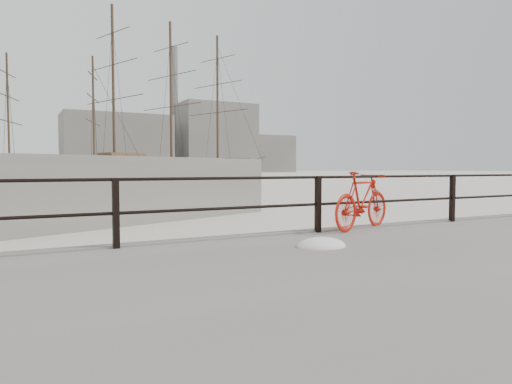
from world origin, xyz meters
name	(u,v)px	position (x,y,z in m)	size (l,w,h in m)	color
ground	(446,237)	(0.00, 0.00, 0.00)	(400.00, 400.00, 0.00)	white
guardrail	(452,198)	(0.00, -0.15, 0.85)	(28.00, 0.10, 1.00)	black
bicycle	(362,201)	(-2.57, -0.25, 0.89)	(1.79, 0.27, 1.08)	red
barque_black	(172,175)	(22.43, 91.32, 0.00)	(61.92, 20.27, 34.91)	black
schooner_mid	(53,178)	(-3.02, 71.20, 0.00)	(27.63, 11.69, 19.99)	silver
industrial_west	(116,144)	(20.00, 140.00, 9.00)	(32.00, 18.00, 18.00)	gray
industrial_mid	(214,139)	(55.00, 145.00, 12.00)	(26.00, 20.00, 24.00)	gray
industrial_east	(264,154)	(78.00, 150.00, 7.00)	(20.00, 16.00, 14.00)	gray
smokestack	(174,110)	(42.00, 150.00, 22.00)	(2.80, 2.80, 44.00)	gray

